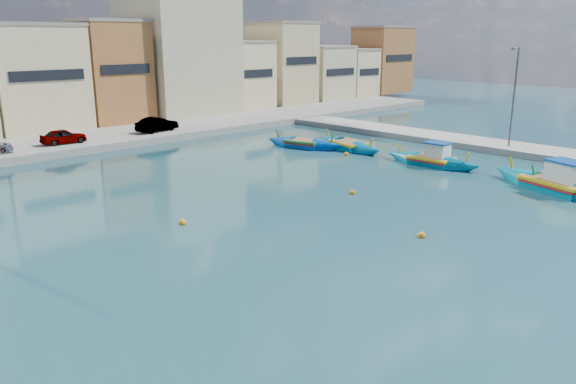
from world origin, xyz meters
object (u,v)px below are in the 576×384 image
luzzu_blue_cabin (432,161)px  luzzu_cyan_mid (348,146)px  quay_street_lamp (513,96)px  luzzu_turquoise_cabin (557,186)px  church_block (177,40)px  luzzu_green (304,145)px

luzzu_blue_cabin → luzzu_cyan_mid: luzzu_blue_cabin is taller
quay_street_lamp → luzzu_turquoise_cabin: bearing=-141.6°
church_block → luzzu_green: church_block is taller
luzzu_blue_cabin → luzzu_green: (-1.73, 10.82, -0.08)m
luzzu_turquoise_cabin → luzzu_blue_cabin: (0.82, 8.82, -0.05)m
luzzu_green → church_block: bearing=83.2°
quay_street_lamp → luzzu_blue_cabin: (-8.29, 1.61, -4.02)m
luzzu_turquoise_cabin → luzzu_cyan_mid: 16.72m
church_block → luzzu_cyan_mid: 25.86m
luzzu_turquoise_cabin → luzzu_cyan_mid: bearing=86.1°
church_block → luzzu_turquoise_cabin: (-1.66, -41.21, -8.04)m
church_block → luzzu_green: bearing=-96.8°
luzzu_turquoise_cabin → luzzu_green: 19.66m
luzzu_turquoise_cabin → luzzu_green: (-0.91, 19.64, -0.12)m
luzzu_blue_cabin → luzzu_green: 10.96m
luzzu_cyan_mid → luzzu_turquoise_cabin: bearing=-93.9°
quay_street_lamp → luzzu_green: (-10.02, 12.43, -4.10)m
luzzu_turquoise_cabin → luzzu_cyan_mid: (1.14, 16.68, -0.12)m
luzzu_blue_cabin → luzzu_cyan_mid: 7.87m
luzzu_cyan_mid → quay_street_lamp: bearing=-50.0°
quay_street_lamp → luzzu_turquoise_cabin: (-9.11, -7.21, -3.97)m
luzzu_turquoise_cabin → quay_street_lamp: bearing=38.4°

